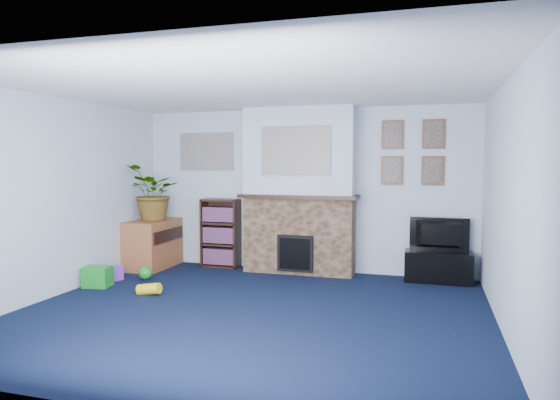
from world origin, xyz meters
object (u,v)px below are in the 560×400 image
(tv_stand, at_px, (438,265))
(television, at_px, (439,235))
(bookshelf, at_px, (221,234))
(sideboard, at_px, (153,245))

(tv_stand, bearing_deg, television, 90.00)
(bookshelf, bearing_deg, sideboard, -159.94)
(bookshelf, bearing_deg, television, -1.01)
(tv_stand, height_order, television, television)
(tv_stand, bearing_deg, bookshelf, 178.64)
(sideboard, bearing_deg, tv_stand, 3.82)
(television, height_order, sideboard, television)
(bookshelf, distance_m, sideboard, 1.05)
(sideboard, bearing_deg, bookshelf, 20.06)
(bookshelf, bearing_deg, tv_stand, -1.36)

